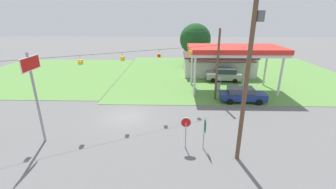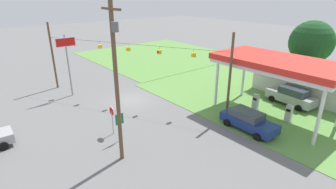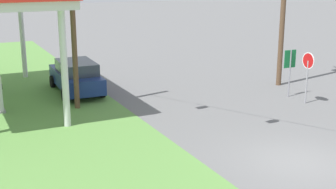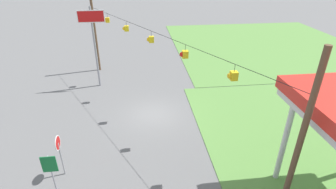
# 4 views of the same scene
# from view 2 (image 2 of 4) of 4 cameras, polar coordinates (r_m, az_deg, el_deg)

# --- Properties ---
(ground_plane) EXTENTS (160.00, 160.00, 0.00)m
(ground_plane) POSITION_cam_2_polar(r_m,az_deg,el_deg) (29.72, -8.01, -1.14)
(ground_plane) COLOR slate
(grass_verge_station_corner) EXTENTS (36.00, 28.00, 0.04)m
(grass_verge_station_corner) POSITION_cam_2_polar(r_m,az_deg,el_deg) (34.39, 31.44, -1.00)
(grass_verge_station_corner) COLOR #5B8E42
(grass_verge_station_corner) RESTS_ON ground
(grass_verge_opposite_corner) EXTENTS (24.00, 24.00, 0.04)m
(grass_verge_opposite_corner) POSITION_cam_2_polar(r_m,az_deg,el_deg) (50.99, -2.25, 8.65)
(grass_verge_opposite_corner) COLOR #5B8E42
(grass_verge_opposite_corner) RESTS_ON ground
(gas_station_canopy) EXTENTS (11.49, 6.04, 5.69)m
(gas_station_canopy) POSITION_cam_2_polar(r_m,az_deg,el_deg) (25.97, 22.86, 6.10)
(gas_station_canopy) COLOR silver
(gas_station_canopy) RESTS_ON ground
(gas_station_store) EXTENTS (11.31, 7.03, 3.25)m
(gas_station_store) POSITION_cam_2_polar(r_m,az_deg,el_deg) (34.59, 28.47, 2.56)
(gas_station_store) COLOR silver
(gas_station_store) RESTS_ON ground
(fuel_pump_near) EXTENTS (0.71, 0.56, 1.70)m
(fuel_pump_near) POSITION_cam_2_polar(r_m,az_deg,el_deg) (28.12, 18.50, -1.65)
(fuel_pump_near) COLOR gray
(fuel_pump_near) RESTS_ON ground
(fuel_pump_far) EXTENTS (0.71, 0.56, 1.70)m
(fuel_pump_far) POSITION_cam_2_polar(r_m,az_deg,el_deg) (26.65, 24.79, -3.87)
(fuel_pump_far) COLOR gray
(fuel_pump_far) RESTS_ON ground
(car_at_pumps_front) EXTENTS (5.09, 2.23, 1.72)m
(car_at_pumps_front) POSITION_cam_2_polar(r_m,az_deg,el_deg) (23.91, 17.02, -5.39)
(car_at_pumps_front) COLOR navy
(car_at_pumps_front) RESTS_ON ground
(car_at_pumps_rear) EXTENTS (5.14, 2.42, 1.95)m
(car_at_pumps_rear) POSITION_cam_2_polar(r_m,az_deg,el_deg) (30.81, 25.27, -0.25)
(car_at_pumps_rear) COLOR #9E9EA3
(car_at_pumps_rear) RESTS_ON ground
(stop_sign_roadside) EXTENTS (0.80, 0.08, 2.50)m
(stop_sign_roadside) POSITION_cam_2_polar(r_m,az_deg,el_deg) (22.29, -12.10, -4.28)
(stop_sign_roadside) COLOR #99999E
(stop_sign_roadside) RESTS_ON ground
(stop_sign_overhead) EXTENTS (0.22, 2.18, 7.01)m
(stop_sign_overhead) POSITION_cam_2_polar(r_m,az_deg,el_deg) (31.31, -21.14, 8.28)
(stop_sign_overhead) COLOR gray
(stop_sign_overhead) RESTS_ON ground
(route_sign) EXTENTS (0.10, 0.70, 2.40)m
(route_sign) POSITION_cam_2_polar(r_m,az_deg,el_deg) (21.21, -10.51, -5.86)
(route_sign) COLOR gray
(route_sign) RESTS_ON ground
(utility_pole_main) EXTENTS (2.20, 0.44, 11.19)m
(utility_pole_main) POSITION_cam_2_polar(r_m,az_deg,el_deg) (17.18, -11.20, 3.78)
(utility_pole_main) COLOR brown
(utility_pole_main) RESTS_ON ground
(signal_span_gantry) EXTENTS (19.10, 10.24, 8.06)m
(signal_span_gantry) POSITION_cam_2_polar(r_m,az_deg,el_deg) (28.31, -8.50, 7.25)
(signal_span_gantry) COLOR brown
(signal_span_gantry) RESTS_ON ground
(tree_behind_station) EXTENTS (5.79, 5.79, 7.85)m
(tree_behind_station) POSITION_cam_2_polar(r_m,az_deg,el_deg) (40.97, 28.74, 9.93)
(tree_behind_station) COLOR #4C3828
(tree_behind_station) RESTS_ON ground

